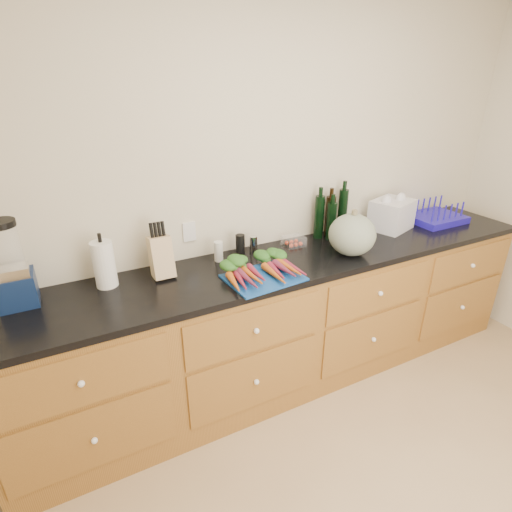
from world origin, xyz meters
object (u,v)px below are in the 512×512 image
tomato_box (294,241)px  dish_rack (435,216)px  cutting_board (263,277)px  knife_block (161,257)px  squash (352,235)px  paper_towel (104,264)px  blender_appliance (12,270)px  carrots (259,269)px

tomato_box → dish_rack: size_ratio=0.34×
cutting_board → knife_block: (-0.50, 0.30, 0.11)m
squash → dish_rack: squash is taller
cutting_board → tomato_box: bearing=38.7°
cutting_board → paper_towel: size_ratio=1.61×
tomato_box → squash: bearing=-48.8°
squash → dish_rack: 1.04m
blender_appliance → paper_towel: blender_appliance is taller
carrots → dish_rack: (1.68, 0.19, 0.00)m
knife_block → tomato_box: knife_block is taller
carrots → knife_block: knife_block is taller
cutting_board → carrots: size_ratio=0.92×
carrots → squash: bearing=-0.8°
knife_block → dish_rack: bearing=-1.6°
squash → blender_appliance: (-1.89, 0.28, 0.06)m
dish_rack → squash: bearing=-168.9°
carrots → squash: (0.66, -0.01, 0.10)m
cutting_board → tomato_box: tomato_box is taller
knife_block → cutting_board: bearing=-30.9°
blender_appliance → carrots: bearing=-12.2°
cutting_board → paper_towel: paper_towel is taller
squash → tomato_box: bearing=131.2°
squash → blender_appliance: size_ratio=0.67×
cutting_board → dish_rack: size_ratio=1.01×
squash → knife_block: bearing=167.5°
squash → tomato_box: 0.40m
carrots → paper_towel: (-0.81, 0.27, 0.09)m
paper_towel → carrots: bearing=-18.4°
blender_appliance → tomato_box: 1.65m
squash → carrots: bearing=179.2°
blender_appliance → tomato_box: bearing=0.4°
squash → paper_towel: size_ratio=1.15×
cutting_board → knife_block: 0.60m
tomato_box → dish_rack: bearing=-4.1°
carrots → dish_rack: dish_rack is taller
blender_appliance → tomato_box: (1.64, 0.01, -0.16)m
paper_towel → cutting_board: bearing=-21.7°
cutting_board → carrots: carrots is taller
knife_block → dish_rack: size_ratio=0.58×
carrots → knife_block: size_ratio=1.92×
knife_block → tomato_box: bearing=1.9°
cutting_board → tomato_box: (0.41, 0.33, 0.03)m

